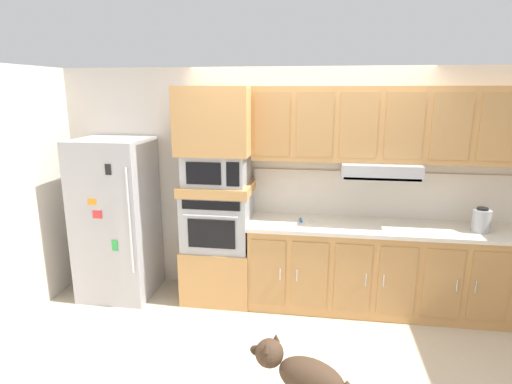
% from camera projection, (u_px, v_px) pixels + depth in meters
% --- Properties ---
extents(ground_plane, '(9.60, 9.60, 0.00)m').
position_uv_depth(ground_plane, '(298.00, 341.00, 3.88)').
color(ground_plane, beige).
extents(back_kitchen_wall, '(6.20, 0.12, 2.50)m').
position_uv_depth(back_kitchen_wall, '(306.00, 184.00, 4.65)').
color(back_kitchen_wall, beige).
rests_on(back_kitchen_wall, ground).
extents(side_panel_left, '(0.12, 7.10, 2.50)m').
position_uv_depth(side_panel_left, '(6.00, 199.00, 3.99)').
color(side_panel_left, beige).
rests_on(side_panel_left, ground).
extents(refrigerator, '(0.76, 0.73, 1.76)m').
position_uv_depth(refrigerator, '(117.00, 219.00, 4.62)').
color(refrigerator, '#ADADB2').
rests_on(refrigerator, ground).
extents(oven_base_cabinet, '(0.74, 0.62, 0.60)m').
position_uv_depth(oven_base_cabinet, '(219.00, 271.00, 4.66)').
color(oven_base_cabinet, tan).
rests_on(oven_base_cabinet, ground).
extents(built_in_oven, '(0.70, 0.62, 0.60)m').
position_uv_depth(built_in_oven, '(218.00, 220.00, 4.51)').
color(built_in_oven, '#A8AAAF').
rests_on(built_in_oven, oven_base_cabinet).
extents(appliance_mid_shelf, '(0.74, 0.62, 0.10)m').
position_uv_depth(appliance_mid_shelf, '(217.00, 188.00, 4.43)').
color(appliance_mid_shelf, tan).
rests_on(appliance_mid_shelf, built_in_oven).
extents(microwave, '(0.64, 0.54, 0.32)m').
position_uv_depth(microwave, '(217.00, 169.00, 4.38)').
color(microwave, '#A8AAAF').
rests_on(microwave, appliance_mid_shelf).
extents(appliance_upper_cabinet, '(0.74, 0.62, 0.68)m').
position_uv_depth(appliance_upper_cabinet, '(216.00, 120.00, 4.26)').
color(appliance_upper_cabinet, tan).
rests_on(appliance_upper_cabinet, microwave).
extents(lower_cabinet_run, '(2.95, 0.63, 0.88)m').
position_uv_depth(lower_cabinet_run, '(392.00, 270.00, 4.35)').
color(lower_cabinet_run, tan).
rests_on(lower_cabinet_run, ground).
extents(countertop_slab, '(2.99, 0.64, 0.04)m').
position_uv_depth(countertop_slab, '(395.00, 228.00, 4.25)').
color(countertop_slab, silver).
rests_on(countertop_slab, lower_cabinet_run).
extents(backsplash_panel, '(2.99, 0.02, 0.50)m').
position_uv_depth(backsplash_panel, '(393.00, 195.00, 4.46)').
color(backsplash_panel, silver).
rests_on(backsplash_panel, countertop_slab).
extents(upper_cabinet_with_hood, '(2.95, 0.48, 0.88)m').
position_uv_depth(upper_cabinet_with_hood, '(400.00, 127.00, 4.13)').
color(upper_cabinet_with_hood, tan).
rests_on(upper_cabinet_with_hood, backsplash_panel).
extents(screwdriver, '(0.14, 0.13, 0.03)m').
position_uv_depth(screwdriver, '(302.00, 220.00, 4.39)').
color(screwdriver, blue).
rests_on(screwdriver, countertop_slab).
extents(electric_kettle, '(0.17, 0.17, 0.24)m').
position_uv_depth(electric_kettle, '(481.00, 220.00, 4.05)').
color(electric_kettle, '#A8AAAF').
rests_on(electric_kettle, countertop_slab).
extents(dog, '(0.79, 0.44, 0.61)m').
position_uv_depth(dog, '(302.00, 376.00, 2.79)').
color(dog, '#473323').
rests_on(dog, ground).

